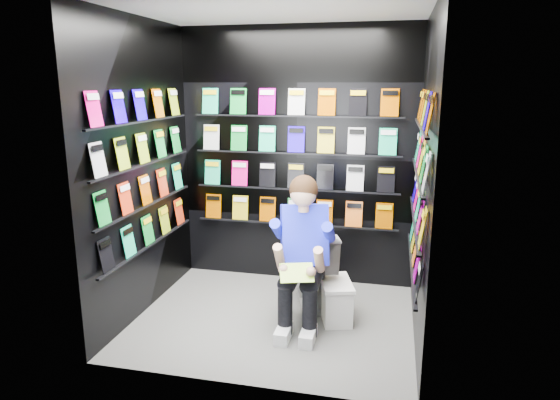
# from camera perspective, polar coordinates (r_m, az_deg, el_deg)

# --- Properties ---
(floor) EXTENTS (2.40, 2.40, 0.00)m
(floor) POSITION_cam_1_polar(r_m,az_deg,el_deg) (4.54, -0.70, -13.49)
(floor) COLOR #605F5D
(floor) RESTS_ON ground
(ceiling) EXTENTS (2.40, 2.40, 0.00)m
(ceiling) POSITION_cam_1_polar(r_m,az_deg,el_deg) (4.09, -0.81, 21.06)
(ceiling) COLOR white
(ceiling) RESTS_ON floor
(wall_back) EXTENTS (2.40, 0.04, 2.60)m
(wall_back) POSITION_cam_1_polar(r_m,az_deg,el_deg) (5.09, 1.91, 4.85)
(wall_back) COLOR black
(wall_back) RESTS_ON floor
(wall_front) EXTENTS (2.40, 0.04, 2.60)m
(wall_front) POSITION_cam_1_polar(r_m,az_deg,el_deg) (3.18, -5.00, -0.36)
(wall_front) COLOR black
(wall_front) RESTS_ON floor
(wall_left) EXTENTS (0.04, 2.00, 2.60)m
(wall_left) POSITION_cam_1_polar(r_m,az_deg,el_deg) (4.55, -15.62, 3.36)
(wall_left) COLOR black
(wall_left) RESTS_ON floor
(wall_right) EXTENTS (0.04, 2.00, 2.60)m
(wall_right) POSITION_cam_1_polar(r_m,az_deg,el_deg) (4.02, 16.14, 2.04)
(wall_right) COLOR black
(wall_right) RESTS_ON floor
(comics_back) EXTENTS (2.10, 0.06, 1.37)m
(comics_back) POSITION_cam_1_polar(r_m,az_deg,el_deg) (5.06, 1.85, 4.86)
(comics_back) COLOR red
(comics_back) RESTS_ON wall_back
(comics_left) EXTENTS (0.06, 1.70, 1.37)m
(comics_left) POSITION_cam_1_polar(r_m,az_deg,el_deg) (4.54, -15.29, 3.42)
(comics_left) COLOR red
(comics_left) RESTS_ON wall_left
(comics_right) EXTENTS (0.06, 1.70, 1.37)m
(comics_right) POSITION_cam_1_polar(r_m,az_deg,el_deg) (4.01, 15.71, 2.14)
(comics_right) COLOR red
(comics_right) RESTS_ON wall_right
(toilet) EXTENTS (0.62, 0.84, 0.73)m
(toilet) POSITION_cam_1_polar(r_m,az_deg,el_deg) (4.73, 3.60, -7.51)
(toilet) COLOR white
(toilet) RESTS_ON floor
(longbox) EXTENTS (0.34, 0.48, 0.32)m
(longbox) POSITION_cam_1_polar(r_m,az_deg,el_deg) (4.52, 6.37, -11.46)
(longbox) COLOR white
(longbox) RESTS_ON floor
(longbox_lid) EXTENTS (0.37, 0.50, 0.03)m
(longbox_lid) POSITION_cam_1_polar(r_m,az_deg,el_deg) (4.45, 6.43, -9.39)
(longbox_lid) COLOR white
(longbox_lid) RESTS_ON longbox
(reader) EXTENTS (0.74, 0.90, 1.43)m
(reader) POSITION_cam_1_polar(r_m,az_deg,el_deg) (4.25, 2.84, -4.14)
(reader) COLOR #1820DF
(reader) RESTS_ON toilet
(held_comic) EXTENTS (0.30, 0.23, 0.11)m
(held_comic) POSITION_cam_1_polar(r_m,az_deg,el_deg) (3.99, 1.91, -8.31)
(held_comic) COLOR green
(held_comic) RESTS_ON reader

